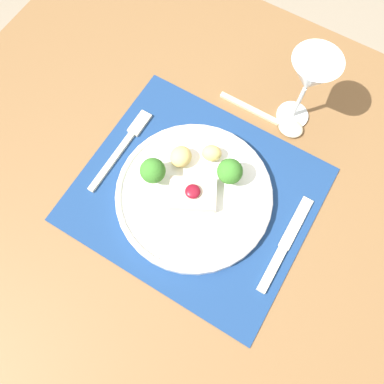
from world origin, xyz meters
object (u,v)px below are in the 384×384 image
at_px(fork, 124,144).
at_px(knife, 282,250).
at_px(spoon, 281,123).
at_px(wine_glass_near, 310,77).
at_px(dinner_plate, 192,191).

height_order(fork, knife, knife).
relative_size(spoon, wine_glass_near, 1.06).
bearing_deg(dinner_plate, fork, 173.65).
height_order(dinner_plate, knife, dinner_plate).
xyz_separation_m(fork, knife, (0.36, -0.03, 0.00)).
height_order(fork, spoon, spoon).
height_order(dinner_plate, wine_glass_near, wine_glass_near).
bearing_deg(spoon, fork, -137.10).
height_order(knife, spoon, spoon).
distance_m(fork, knife, 0.36).
distance_m(dinner_plate, wine_glass_near, 0.28).
bearing_deg(spoon, dinner_plate, -106.04).
distance_m(fork, spoon, 0.32).
distance_m(dinner_plate, fork, 0.17).
distance_m(fork, wine_glass_near, 0.36).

